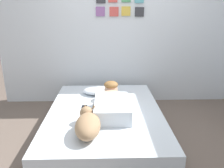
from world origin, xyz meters
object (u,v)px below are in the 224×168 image
object	(u,v)px
dog	(88,124)
cell_phone	(84,107)
coffee_cup	(109,97)
pillow	(101,90)
bed	(105,123)
person_lying	(112,102)

from	to	relation	value
dog	cell_phone	bearing A→B (deg)	98.53
dog	coffee_cup	world-z (taller)	dog
pillow	dog	xyz separation A→B (m)	(-0.11, -1.13, 0.05)
bed	coffee_cup	xyz separation A→B (m)	(0.06, 0.35, 0.22)
pillow	cell_phone	world-z (taller)	pillow
bed	dog	bearing A→B (deg)	-107.81
bed	coffee_cup	size ratio (longest dim) A/B	16.15
bed	coffee_cup	world-z (taller)	coffee_cup
pillow	dog	distance (m)	1.14
bed	person_lying	bearing A→B (deg)	0.95
bed	pillow	size ratio (longest dim) A/B	3.88
bed	pillow	distance (m)	0.63
person_lying	dog	xyz separation A→B (m)	(-0.26, -0.55, -0.00)
bed	dog	world-z (taller)	dog
pillow	person_lying	world-z (taller)	person_lying
person_lying	coffee_cup	world-z (taller)	person_lying
bed	pillow	xyz separation A→B (m)	(-0.07, 0.58, 0.24)
dog	bed	bearing A→B (deg)	72.19
pillow	cell_phone	xyz separation A→B (m)	(-0.20, -0.50, -0.05)
pillow	person_lying	bearing A→B (deg)	-75.00
cell_phone	coffee_cup	bearing A→B (deg)	38.26
dog	person_lying	bearing A→B (deg)	64.35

